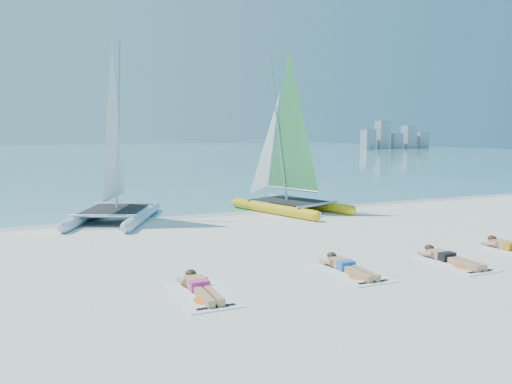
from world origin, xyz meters
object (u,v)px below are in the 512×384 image
towel_c (454,263)px  sunbather_c (448,257)px  catamaran_blue (114,164)px  sunbather_a (200,286)px  towel_b (352,273)px  towel_a (203,295)px  catamaran_yellow (283,157)px  sunbather_d (512,246)px  sunbather_b (347,266)px

towel_c → sunbather_c: sunbather_c is taller
catamaran_blue → sunbather_a: size_ratio=3.72×
towel_b → towel_c: bearing=-6.3°
towel_a → towel_c: size_ratio=1.00×
catamaran_yellow → towel_c: (0.06, -8.79, -2.04)m
sunbather_d → catamaran_yellow: bearing=105.7°
towel_a → towel_c: (5.96, -0.16, 0.00)m
catamaran_blue → towel_c: size_ratio=3.47×
towel_b → towel_c: (2.60, -0.28, 0.00)m
towel_b → towel_c: 2.61m
catamaran_yellow → sunbather_a: size_ratio=3.76×
towel_a → towel_c: same height
towel_a → catamaran_yellow: bearing=55.6°
catamaran_yellow → towel_b: size_ratio=3.51×
sunbather_b → sunbather_d: 4.91m
towel_c → sunbather_d: 2.34m
sunbather_a → towel_b: size_ratio=0.93×
towel_b → catamaran_yellow: bearing=73.4°
catamaran_blue → catamaran_yellow: size_ratio=0.99×
towel_a → sunbather_d: 8.27m
sunbather_a → towel_a: bearing=-90.0°
catamaran_blue → towel_a: 8.97m
catamaran_blue → sunbather_d: 12.30m
catamaran_blue → towel_b: bearing=-43.0°
sunbather_b → sunbather_a: bearing=-177.9°
catamaran_blue → towel_a: size_ratio=3.47×
catamaran_blue → sunbather_c: size_ratio=3.72×
sunbather_b → towel_c: (2.60, -0.48, -0.11)m
sunbather_a → sunbather_d: bearing=0.2°
towel_b → sunbather_b: (-0.00, 0.19, 0.11)m
catamaran_blue → towel_c: 11.12m
towel_a → sunbather_a: 0.22m
towel_a → sunbather_b: 3.38m
sunbather_c → sunbather_b: bearing=173.7°
towel_b → catamaran_blue: bearing=113.5°
towel_b → sunbather_c: size_ratio=1.07×
sunbather_a → sunbather_d: size_ratio=1.00×
catamaran_yellow → catamaran_blue: bearing=160.5°
catamaran_yellow → towel_a: catamaran_yellow is taller
catamaran_yellow → sunbather_d: (2.36, -8.41, -1.93)m
towel_b → sunbather_c: 2.60m
catamaran_yellow → sunbather_c: catamaran_yellow is taller
sunbather_a → towel_c: size_ratio=0.93×
sunbather_a → towel_c: (5.96, -0.35, -0.11)m
sunbather_d → catamaran_blue: bearing=135.4°
sunbather_b → sunbather_d: (4.91, -0.10, 0.00)m
sunbather_d → towel_c: bearing=-170.7°
towel_c → towel_b: bearing=173.7°
towel_a → sunbather_c: (5.96, 0.03, 0.11)m
sunbather_c → sunbather_d: bearing=4.6°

